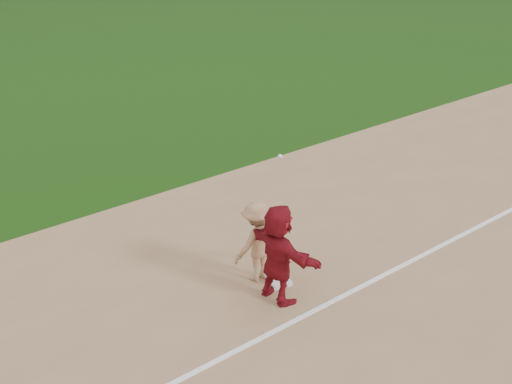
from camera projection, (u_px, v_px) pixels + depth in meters
ground at (306, 281)px, 12.03m from camera, size 160.00×160.00×0.00m
foul_line at (336, 299)px, 11.45m from camera, size 60.00×0.10×0.01m
first_base at (279, 281)px, 11.91m from camera, size 0.46×0.46×0.09m
base_runner at (278, 254)px, 11.11m from camera, size 0.57×1.72×1.84m
first_base_play at (257, 242)px, 11.76m from camera, size 1.05×0.65×2.52m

